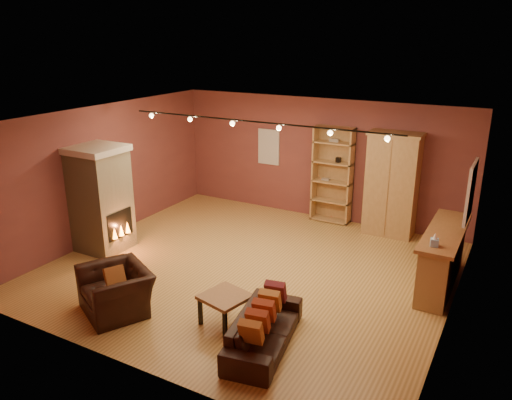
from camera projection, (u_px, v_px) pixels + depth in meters
The scene contains 16 objects.
floor at pixel (250, 269), 9.30m from camera, with size 7.00×7.00×0.00m, color #AB7D3C.
ceiling at pixel (249, 119), 8.41m from camera, with size 7.00×7.00×0.00m, color brown.
back_wall at pixel (319, 159), 11.55m from camera, with size 7.00×0.02×2.80m, color brown.
left_wall at pixel (105, 172), 10.46m from camera, with size 0.02×6.50×2.80m, color brown.
right_wall at pixel (459, 234), 7.25m from camera, with size 0.02×6.50×2.80m, color brown.
fireplace at pixel (101, 199), 9.86m from camera, with size 1.01×0.98×2.12m.
back_window at pixel (269, 147), 12.08m from camera, with size 0.56×0.04×0.86m, color silver.
bookcase at pixel (333, 174), 11.35m from camera, with size 0.91×0.35×2.21m.
armoire at pixel (392, 184), 10.58m from camera, with size 1.10×0.63×2.24m.
bar_counter at pixel (442, 258), 8.52m from camera, with size 0.58×2.16×1.03m.
tissue_box at pixel (435, 241), 7.71m from camera, with size 0.14×0.14×0.22m.
right_window at pixel (471, 192), 8.35m from camera, with size 0.05×0.90×1.00m, color silver.
loveseat at pixel (264, 323), 6.90m from camera, with size 0.82×1.81×0.74m.
armchair at pixel (116, 284), 7.75m from camera, with size 1.29×1.13×0.95m.
coffee_table at pixel (225, 299), 7.42m from camera, with size 0.76×0.76×0.48m.
track_rail at pixel (255, 124), 8.61m from camera, with size 5.20×0.09×0.13m.
Camera 1 is at (4.16, -7.30, 4.18)m, focal length 35.00 mm.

